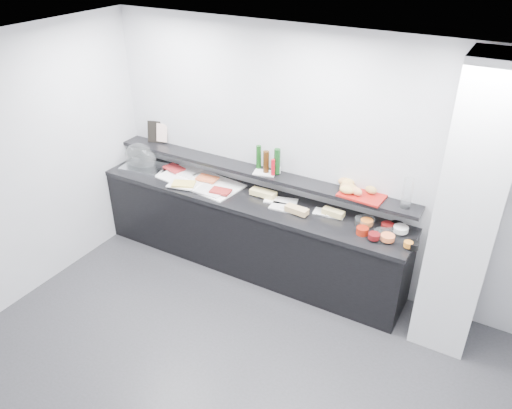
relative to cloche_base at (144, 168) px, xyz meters
The scene contains 58 objects.
ground 2.87m from the cloche_base, 38.19° to the right, with size 5.00×5.00×0.00m, color #2D2D30.
back_wall 2.20m from the cloche_base, ahead, with size 5.00×0.02×2.70m, color #B6B8BD.
ceiling 3.25m from the cloche_base, 38.19° to the right, with size 5.00×5.00×0.00m, color white.
column 3.66m from the cloche_base, ahead, with size 0.50×0.50×2.70m, color silver.
buffet_cabinet 1.52m from the cloche_base, ahead, with size 3.60×0.60×0.85m, color black.
counter_top 1.44m from the cloche_base, ahead, with size 3.62×0.62×0.05m, color black.
wall_shelf 1.46m from the cloche_base, ahead, with size 3.60×0.25×0.04m, color black.
cloche_base is the anchor object (origin of this frame).
cloche_dome 0.14m from the cloche_base, 154.06° to the left, with size 0.42×0.28×0.34m, color white.
linen_runner 0.78m from the cloche_base, ahead, with size 1.00×0.48×0.01m, color white.
platter_meat_a 0.55m from the cloche_base, 12.77° to the left, with size 0.26×0.17×0.01m, color white.
food_meat_a 0.38m from the cloche_base, 20.47° to the left, with size 0.25×0.16×0.02m, color maroon.
platter_salmon 0.81m from the cloche_base, 11.59° to the left, with size 0.29×0.20×0.01m, color silver.
food_salmon 0.86m from the cloche_base, ahead, with size 0.24×0.15×0.02m, color #E95F2F.
platter_cheese 0.69m from the cloche_base, 11.15° to the right, with size 0.31×0.21×0.01m, color white.
food_cheese 0.71m from the cloche_base, 11.34° to the right, with size 0.25×0.16×0.02m, color #E2C758.
platter_meat_b 1.04m from the cloche_base, ahead, with size 0.31×0.21×0.01m, color silver.
food_meat_b 1.15m from the cloche_base, ahead, with size 0.22×0.14×0.02m, color maroon.
sandwich_plate_left 1.80m from the cloche_base, ahead, with size 0.35×0.15×0.01m, color white.
sandwich_food_left 1.59m from the cloche_base, ahead, with size 0.29×0.11×0.06m, color #E6CF78.
tongs_left 1.63m from the cloche_base, ahead, with size 0.01×0.01×0.16m, color #AAADB1.
sandwich_plate_mid 1.93m from the cloche_base, ahead, with size 0.37×0.16×0.01m, color silver.
sandwich_food_mid 2.06m from the cloche_base, ahead, with size 0.24×0.09×0.06m, color tan.
tongs_mid 1.95m from the cloche_base, ahead, with size 0.01×0.01×0.16m, color silver.
sandwich_plate_right 2.35m from the cloche_base, ahead, with size 0.32×0.14×0.01m, color white.
sandwich_food_right 2.40m from the cloche_base, ahead, with size 0.22×0.09×0.06m, color #D8C071.
tongs_right 2.29m from the cloche_base, ahead, with size 0.01×0.01×0.16m, color #A8ABAF.
bowl_glass_fruit 2.73m from the cloche_base, ahead, with size 0.19×0.19×0.07m, color white.
fill_glass_fruit 2.76m from the cloche_base, ahead, with size 0.12×0.12×0.05m, color #D0621C.
bowl_black_jam 3.03m from the cloche_base, ahead, with size 0.15×0.15×0.07m, color black.
fill_black_jam 2.95m from the cloche_base, ahead, with size 0.12×0.12×0.05m, color #4F0B0B.
bowl_glass_cream 3.03m from the cloche_base, ahead, with size 0.19×0.19×0.07m, color white.
fill_glass_cream 3.08m from the cloche_base, ahead, with size 0.15×0.15×0.05m, color white.
bowl_red_jam 2.77m from the cloche_base, ahead, with size 0.12×0.12×0.07m, color maroon.
fill_red_jam 2.90m from the cloche_base, ahead, with size 0.11×0.11×0.05m, color #580C0F.
bowl_glass_salmon 2.96m from the cloche_base, ahead, with size 0.18×0.18×0.07m, color silver.
fill_glass_salmon 3.01m from the cloche_base, ahead, with size 0.13×0.13×0.05m, color orange.
bowl_black_fruit 3.25m from the cloche_base, ahead, with size 0.11×0.11×0.07m, color black.
fill_black_fruit 3.21m from the cloche_base, ahead, with size 0.08×0.08×0.05m, color orange.
framed_print 0.46m from the cloche_base, 92.78° to the left, with size 0.20×0.02×0.26m, color black.
print_art 0.46m from the cloche_base, 80.07° to the left, with size 0.19×0.00×0.22m, color beige.
condiment_tray 1.59m from the cloche_base, ahead, with size 0.23×0.14×0.01m, color silver.
bottle_green_a 1.52m from the cloche_base, ahead, with size 0.05×0.05×0.26m, color #113E12.
bottle_brown 1.62m from the cloche_base, ahead, with size 0.06×0.06×0.24m, color #371E0A.
bottle_green_b 1.74m from the cloche_base, ahead, with size 0.07×0.07×0.28m, color #103E16.
bottle_hot 1.71m from the cloche_base, ahead, with size 0.04×0.04×0.18m, color #AF0C18.
shaker_salt 1.74m from the cloche_base, ahead, with size 0.04×0.04×0.07m, color white.
shaker_pepper 1.70m from the cloche_base, ahead, with size 0.04×0.04×0.07m, color white.
bread_tray 2.66m from the cloche_base, ahead, with size 0.44×0.31×0.02m, color #9C1510.
bread_roll_nw 2.46m from the cloche_base, ahead, with size 0.15×0.10×0.08m, color #B17843.
bread_roll_n 2.48m from the cloche_base, ahead, with size 0.15×0.09×0.08m, color tan.
bread_roll_ne 2.74m from the cloche_base, ahead, with size 0.12×0.08×0.08m, color #AF8543.
bread_roll_sw 2.52m from the cloche_base, ahead, with size 0.15×0.10×0.08m, color tan.
bread_roll_s 2.52m from the cloche_base, ahead, with size 0.14×0.09×0.08m, color tan.
bread_roll_se 2.62m from the cloche_base, ahead, with size 0.12×0.08×0.08m, color #C87D4C.
bread_roll_midw 2.50m from the cloche_base, ahead, with size 0.14×0.09×0.08m, color #AD7E42.
bread_roll_mide 2.53m from the cloche_base, ahead, with size 0.16×0.10×0.08m, color #B08343.
carafe 3.10m from the cloche_base, ahead, with size 0.10×0.10×0.30m, color white.
Camera 1 is at (1.74, -2.37, 3.52)m, focal length 35.00 mm.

